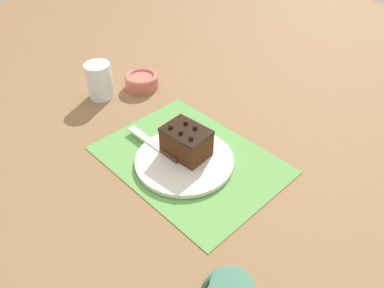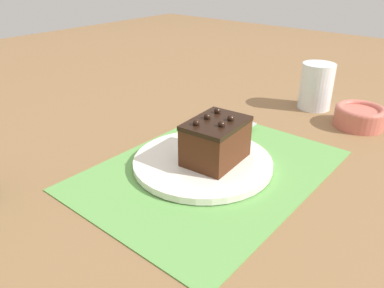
{
  "view_description": "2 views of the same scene",
  "coord_description": "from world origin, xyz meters",
  "px_view_note": "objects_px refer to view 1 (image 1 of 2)",
  "views": [
    {
      "loc": [
        -0.52,
        0.5,
        0.65
      ],
      "look_at": [
        -0.02,
        0.01,
        0.07
      ],
      "focal_mm": 35.0,
      "sensor_mm": 36.0,
      "label": 1
    },
    {
      "loc": [
        -0.47,
        -0.35,
        0.34
      ],
      "look_at": [
        -0.03,
        0.02,
        0.06
      ],
      "focal_mm": 35.0,
      "sensor_mm": 36.0,
      "label": 2
    }
  ],
  "objects_px": {
    "chocolate_cake": "(186,142)",
    "serving_knife": "(162,149)",
    "cake_plate": "(184,160)",
    "drinking_glass": "(100,81)",
    "small_bowl": "(142,81)"
  },
  "relations": [
    {
      "from": "chocolate_cake",
      "to": "drinking_glass",
      "type": "distance_m",
      "value": 0.4
    },
    {
      "from": "cake_plate",
      "to": "serving_knife",
      "type": "distance_m",
      "value": 0.07
    },
    {
      "from": "small_bowl",
      "to": "drinking_glass",
      "type": "bearing_deg",
      "value": 69.91
    },
    {
      "from": "cake_plate",
      "to": "chocolate_cake",
      "type": "distance_m",
      "value": 0.05
    },
    {
      "from": "cake_plate",
      "to": "drinking_glass",
      "type": "bearing_deg",
      "value": -3.85
    },
    {
      "from": "chocolate_cake",
      "to": "serving_knife",
      "type": "height_order",
      "value": "chocolate_cake"
    },
    {
      "from": "cake_plate",
      "to": "chocolate_cake",
      "type": "height_order",
      "value": "chocolate_cake"
    },
    {
      "from": "cake_plate",
      "to": "serving_knife",
      "type": "height_order",
      "value": "serving_knife"
    },
    {
      "from": "cake_plate",
      "to": "small_bowl",
      "type": "distance_m",
      "value": 0.4
    },
    {
      "from": "chocolate_cake",
      "to": "drinking_glass",
      "type": "xyz_separation_m",
      "value": [
        0.4,
        -0.01,
        0.0
      ]
    },
    {
      "from": "cake_plate",
      "to": "drinking_glass",
      "type": "relative_size",
      "value": 2.22
    },
    {
      "from": "drinking_glass",
      "to": "small_bowl",
      "type": "height_order",
      "value": "drinking_glass"
    },
    {
      "from": "small_bowl",
      "to": "chocolate_cake",
      "type": "bearing_deg",
      "value": 159.26
    },
    {
      "from": "serving_knife",
      "to": "chocolate_cake",
      "type": "bearing_deg",
      "value": -54.81
    },
    {
      "from": "cake_plate",
      "to": "serving_knife",
      "type": "relative_size",
      "value": 1.26
    }
  ]
}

